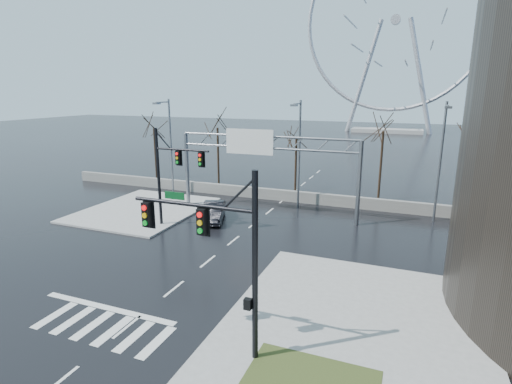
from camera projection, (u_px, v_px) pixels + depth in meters
The scene contains 17 objects.
ground at pixel (174, 289), 22.42m from camera, with size 260.00×260.00×0.00m, color black.
sidewalk_right_ext at pixel (361, 304), 20.65m from camera, with size 12.00×10.00×0.15m, color gray.
sidewalk_far at pixel (144, 209), 37.13m from camera, with size 10.00×12.00×0.15m, color gray.
barrier_wall at pixel (283, 195), 40.32m from camera, with size 52.00×0.50×1.10m, color slate.
signal_mast_near at pixel (223, 246), 15.75m from camera, with size 5.52×0.41×8.00m.
signal_mast_far at pixel (170, 169), 31.40m from camera, with size 4.72×0.41×8.00m.
sign_gantry at pixel (262, 157), 34.77m from camera, with size 16.36×0.40×7.60m.
streetlight_left at pixel (169, 139), 41.61m from camera, with size 0.50×2.55×10.00m.
streetlight_mid at pixel (298, 146), 36.63m from camera, with size 0.50×2.55×10.00m.
streetlight_right at pixel (441, 153), 32.37m from camera, with size 0.50×2.55×10.00m.
tree_far_left at pixel (154, 135), 49.09m from camera, with size 3.50×3.50×7.00m.
tree_left at pixel (218, 135), 45.34m from camera, with size 3.75×3.75×7.50m.
tree_center at pixel (296, 144), 43.23m from camera, with size 3.25×3.25×6.50m.
tree_right at pixel (383, 139), 38.88m from camera, with size 3.90×3.90×7.80m.
tree_far_right at pixel (473, 151), 36.68m from camera, with size 3.40×3.40×6.80m.
ferris_wheel at pixel (395, 28), 99.85m from camera, with size 45.00×6.00×50.91m.
car at pixel (213, 212), 34.09m from camera, with size 1.66×4.75×1.57m, color black.
Camera 1 is at (11.77, -17.27, 10.81)m, focal length 28.00 mm.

